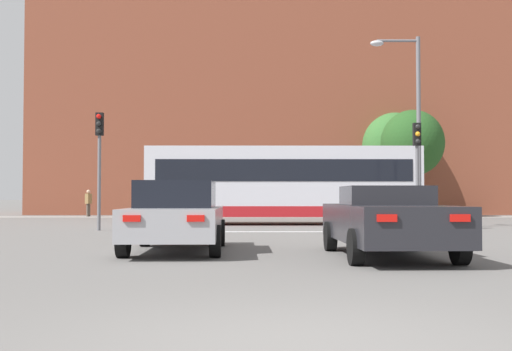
% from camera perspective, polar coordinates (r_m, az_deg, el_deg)
% --- Properties ---
extents(ground_plane, '(400.00, 400.00, 0.00)m').
position_cam_1_polar(ground_plane, '(5.34, 4.28, -14.77)').
color(ground_plane, '#605E5B').
extents(stop_line_strip, '(8.59, 0.30, 0.01)m').
position_cam_1_polar(stop_line_strip, '(21.58, 0.78, -5.02)').
color(stop_line_strip, silver).
rests_on(stop_line_strip, ground_plane).
extents(far_pavement, '(69.54, 2.50, 0.01)m').
position_cam_1_polar(far_pavement, '(36.85, 0.32, -3.70)').
color(far_pavement, gray).
rests_on(far_pavement, ground_plane).
extents(brick_civic_building, '(34.34, 11.59, 27.19)m').
position_cam_1_polar(brick_civic_building, '(46.90, 2.50, 9.47)').
color(brick_civic_building, brown).
rests_on(brick_civic_building, ground_plane).
extents(car_saloon_left, '(2.06, 4.65, 1.52)m').
position_cam_1_polar(car_saloon_left, '(14.00, -7.07, -3.58)').
color(car_saloon_left, '#9E9EA3').
rests_on(car_saloon_left, ground_plane).
extents(car_roadster_right, '(2.14, 4.85, 1.40)m').
position_cam_1_polar(car_roadster_right, '(12.87, 11.61, -3.94)').
color(car_roadster_right, '#232328').
rests_on(car_roadster_right, ground_plane).
extents(bus_crossing_lead, '(11.37, 2.71, 3.25)m').
position_cam_1_polar(bus_crossing_lead, '(27.21, 2.39, -0.69)').
color(bus_crossing_lead, silver).
rests_on(bus_crossing_lead, ground_plane).
extents(traffic_light_far_left, '(0.26, 0.31, 4.00)m').
position_cam_1_polar(traffic_light_far_left, '(36.75, -8.97, 0.52)').
color(traffic_light_far_left, slate).
rests_on(traffic_light_far_left, ground_plane).
extents(traffic_light_far_right, '(0.26, 0.31, 3.77)m').
position_cam_1_polar(traffic_light_far_right, '(36.36, 9.30, 0.32)').
color(traffic_light_far_right, slate).
rests_on(traffic_light_far_right, ground_plane).
extents(traffic_light_near_left, '(0.26, 0.31, 4.12)m').
position_cam_1_polar(traffic_light_near_left, '(23.10, -13.76, 2.13)').
color(traffic_light_near_left, slate).
rests_on(traffic_light_near_left, ground_plane).
extents(traffic_light_near_right, '(0.26, 0.31, 3.77)m').
position_cam_1_polar(traffic_light_near_right, '(23.21, 14.14, 1.57)').
color(traffic_light_near_right, slate).
rests_on(traffic_light_near_right, ground_plane).
extents(street_lamp_junction, '(1.88, 0.36, 7.20)m').
position_cam_1_polar(street_lamp_junction, '(24.83, 13.57, 5.55)').
color(street_lamp_junction, slate).
rests_on(street_lamp_junction, ground_plane).
extents(pedestrian_waiting, '(0.34, 0.45, 1.57)m').
position_cam_1_polar(pedestrian_waiting, '(38.76, -14.67, -2.21)').
color(pedestrian_waiting, brown).
rests_on(pedestrian_waiting, ground_plane).
extents(pedestrian_walking_east, '(0.34, 0.45, 1.72)m').
position_cam_1_polar(pedestrian_walking_east, '(36.77, 11.54, -2.10)').
color(pedestrian_walking_east, black).
rests_on(pedestrian_walking_east, ground_plane).
extents(tree_by_building, '(4.14, 4.14, 6.48)m').
position_cam_1_polar(tree_by_building, '(41.43, 12.23, 2.48)').
color(tree_by_building, '#4C3823').
rests_on(tree_by_building, ground_plane).
extents(tree_kerbside, '(3.61, 3.61, 6.15)m').
position_cam_1_polar(tree_kerbside, '(37.82, 13.74, 2.81)').
color(tree_kerbside, '#4C3823').
rests_on(tree_kerbside, ground_plane).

